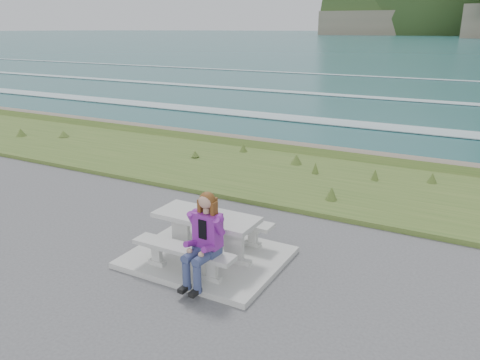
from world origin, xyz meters
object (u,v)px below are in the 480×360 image
Objects in this scene: bench_landward at (183,253)px; seated_woman at (202,252)px; bench_seaward at (227,222)px; picnic_table at (206,224)px.

seated_woman reaches higher than bench_landward.
bench_landward is 1.40m from bench_seaward.
bench_landward is at bearing 166.79° from seated_woman.
picnic_table reaches higher than bench_seaward.
picnic_table reaches higher than bench_landward.
seated_woman reaches higher than bench_seaward.
bench_seaward is 1.24× the size of seated_woman.
bench_landward is at bearing -90.00° from bench_seaward.
picnic_table is 1.00× the size of bench_seaward.
seated_woman is (0.45, -1.54, 0.18)m from bench_seaward.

